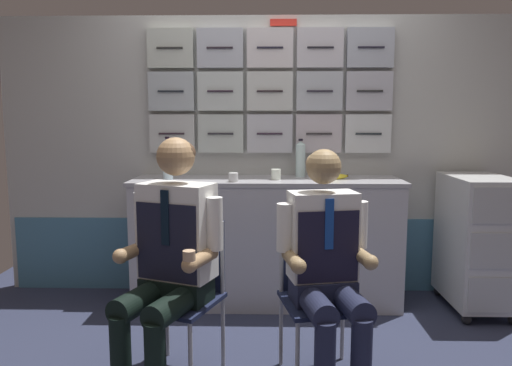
{
  "coord_description": "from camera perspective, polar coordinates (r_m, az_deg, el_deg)",
  "views": [
    {
      "loc": [
        -0.03,
        -2.5,
        1.38
      ],
      "look_at": [
        -0.09,
        0.25,
        1.01
      ],
      "focal_mm": 34.57,
      "sensor_mm": 36.0,
      "label": 1
    }
  ],
  "objects": [
    {
      "name": "service_trolley",
      "position": [
        3.87,
        24.18,
        -5.97
      ],
      "size": [
        0.4,
        0.65,
        0.97
      ],
      "color": "black",
      "rests_on": "ground"
    },
    {
      "name": "crew_member_left",
      "position": [
        2.57,
        -9.96,
        -7.77
      ],
      "size": [
        0.56,
        0.7,
        1.28
      ],
      "color": "black",
      "rests_on": "ground"
    },
    {
      "name": "crew_member_right",
      "position": [
        2.54,
        8.24,
        -8.86
      ],
      "size": [
        0.49,
        0.64,
        1.22
      ],
      "color": "black",
      "rests_on": "ground"
    },
    {
      "name": "galley_counter",
      "position": [
        3.7,
        1.22,
        -6.7
      ],
      "size": [
        1.97,
        0.53,
        0.93
      ],
      "color": "#AFAFB5",
      "rests_on": "ground"
    },
    {
      "name": "water_bottle_short",
      "position": [
        3.75,
        5.17,
        2.81
      ],
      "size": [
        0.07,
        0.07,
        0.29
      ],
      "color": "silver",
      "rests_on": "galley_counter"
    },
    {
      "name": "coffee_cup_spare",
      "position": [
        3.45,
        -2.64,
        0.7
      ],
      "size": [
        0.07,
        0.07,
        0.06
      ],
      "color": "silver",
      "rests_on": "galley_counter"
    },
    {
      "name": "folding_chair_right",
      "position": [
        2.73,
        7.1,
        -11.16
      ],
      "size": [
        0.47,
        0.47,
        0.83
      ],
      "color": "#A8AAAF",
      "rests_on": "ground"
    },
    {
      "name": "galley_bulkhead",
      "position": [
        3.88,
        1.7,
        3.6
      ],
      "size": [
        4.2,
        0.14,
        2.15
      ],
      "color": "#B7BAB5",
      "rests_on": "ground"
    },
    {
      "name": "folding_chair_left",
      "position": [
        2.75,
        -8.11,
        -11.04
      ],
      "size": [
        0.52,
        0.52,
        0.83
      ],
      "color": "#A8AAAF",
      "rests_on": "ground"
    },
    {
      "name": "paper_cup_tan",
      "position": [
        3.56,
        2.33,
        1.04
      ],
      "size": [
        0.07,
        0.07,
        0.08
      ],
      "color": "white",
      "rests_on": "galley_counter"
    },
    {
      "name": "water_bottle_clear",
      "position": [
        3.61,
        -10.19,
        2.72
      ],
      "size": [
        0.07,
        0.07,
        0.31
      ],
      "color": "silver",
      "rests_on": "galley_counter"
    },
    {
      "name": "snack_banana",
      "position": [
        3.63,
        9.41,
        0.73
      ],
      "size": [
        0.17,
        0.1,
        0.04
      ],
      "color": "yellow",
      "rests_on": "galley_counter"
    }
  ]
}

